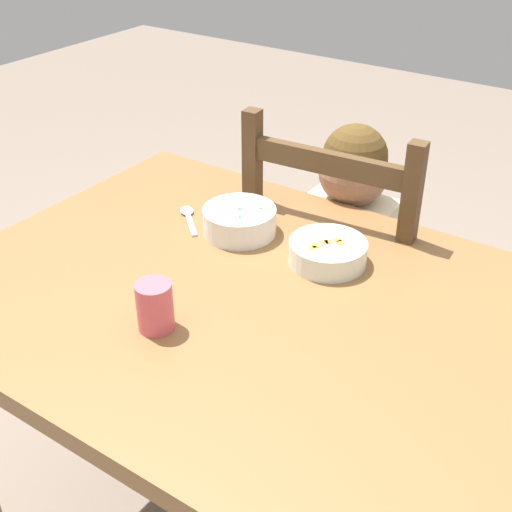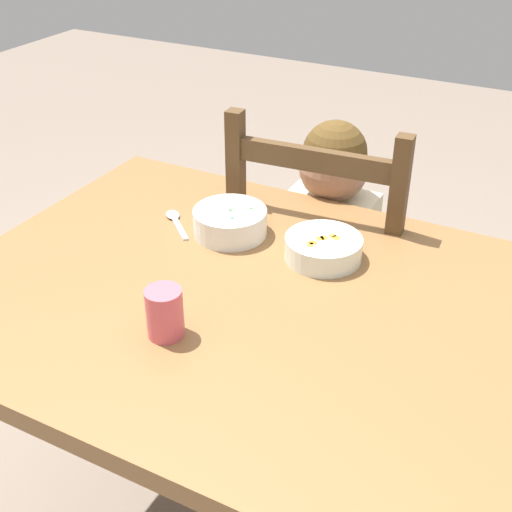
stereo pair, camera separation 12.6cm
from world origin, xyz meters
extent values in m
cube|color=brown|center=(0.00, 0.00, 0.75)|extent=(1.17, 0.87, 0.04)
cylinder|color=brown|center=(-0.51, 0.36, 0.36)|extent=(0.07, 0.07, 0.73)
cube|color=#4F371F|center=(-0.04, 0.53, 0.41)|extent=(0.45, 0.45, 0.02)
cube|color=#4F371F|center=(0.13, 0.74, 0.20)|extent=(0.04, 0.04, 0.40)
cube|color=#4F371F|center=(-0.25, 0.71, 0.20)|extent=(0.04, 0.04, 0.40)
cube|color=#4F371F|center=(0.16, 0.36, 0.20)|extent=(0.04, 0.04, 0.40)
cube|color=#4F371F|center=(-0.22, 0.33, 0.20)|extent=(0.04, 0.04, 0.40)
cube|color=#4F371F|center=(0.16, 0.36, 0.71)|extent=(0.04, 0.04, 0.57)
cube|color=#4F371F|center=(-0.22, 0.33, 0.71)|extent=(0.04, 0.04, 0.57)
cube|color=#4F371F|center=(-0.03, 0.34, 0.90)|extent=(0.36, 0.05, 0.05)
cube|color=#4F371F|center=(-0.03, 0.34, 0.73)|extent=(0.36, 0.05, 0.05)
cube|color=beige|center=(-0.04, 0.50, 0.58)|extent=(0.22, 0.14, 0.32)
sphere|color=#A5775F|center=(-0.04, 0.50, 0.82)|extent=(0.17, 0.17, 0.17)
sphere|color=#543C1A|center=(-0.04, 0.50, 0.86)|extent=(0.16, 0.16, 0.16)
cylinder|color=#3F4C72|center=(-0.10, 0.38, 0.21)|extent=(0.07, 0.07, 0.42)
cylinder|color=#3F4C72|center=(0.01, 0.38, 0.21)|extent=(0.07, 0.07, 0.42)
cylinder|color=beige|center=(-0.17, 0.40, 0.66)|extent=(0.06, 0.25, 0.14)
cylinder|color=beige|center=(0.09, 0.40, 0.66)|extent=(0.06, 0.25, 0.14)
cylinder|color=white|center=(-0.15, 0.18, 0.80)|extent=(0.16, 0.16, 0.06)
cylinder|color=white|center=(-0.15, 0.18, 0.77)|extent=(0.07, 0.07, 0.01)
cylinder|color=green|center=(-0.15, 0.18, 0.81)|extent=(0.13, 0.13, 0.03)
sphere|color=green|center=(-0.15, 0.18, 0.82)|extent=(0.01, 0.01, 0.01)
sphere|color=green|center=(-0.13, 0.15, 0.82)|extent=(0.01, 0.01, 0.01)
sphere|color=green|center=(-0.15, 0.18, 0.82)|extent=(0.01, 0.01, 0.01)
sphere|color=green|center=(-0.11, 0.21, 0.82)|extent=(0.01, 0.01, 0.01)
cylinder|color=white|center=(0.07, 0.18, 0.79)|extent=(0.16, 0.16, 0.05)
cylinder|color=white|center=(0.07, 0.18, 0.77)|extent=(0.07, 0.07, 0.01)
cylinder|color=orange|center=(0.07, 0.18, 0.80)|extent=(0.13, 0.13, 0.03)
cube|color=orange|center=(0.06, 0.18, 0.81)|extent=(0.02, 0.02, 0.01)
cube|color=orange|center=(0.09, 0.19, 0.81)|extent=(0.02, 0.02, 0.01)
cube|color=orange|center=(0.05, 0.15, 0.81)|extent=(0.02, 0.02, 0.01)
cube|color=orange|center=(0.05, 0.14, 0.81)|extent=(0.02, 0.02, 0.01)
cube|color=orange|center=(0.08, 0.20, 0.81)|extent=(0.02, 0.02, 0.01)
cube|color=orange|center=(0.07, 0.18, 0.81)|extent=(0.02, 0.02, 0.01)
cube|color=silver|center=(-0.26, 0.14, 0.77)|extent=(0.08, 0.07, 0.00)
ellipsoid|color=silver|center=(-0.31, 0.19, 0.77)|extent=(0.05, 0.05, 0.01)
cylinder|color=#DB5966|center=(-0.08, -0.17, 0.81)|extent=(0.06, 0.06, 0.09)
camera|label=1|loc=(0.60, -0.85, 1.50)|focal=47.43mm
camera|label=2|loc=(0.49, -0.92, 1.50)|focal=47.43mm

